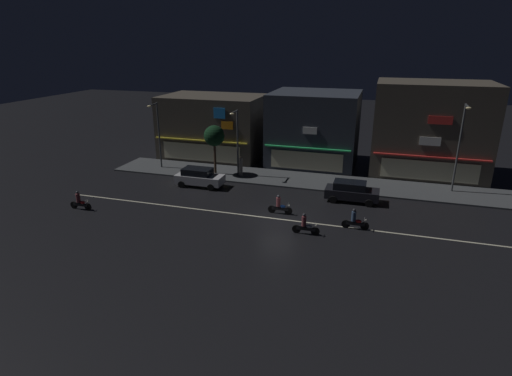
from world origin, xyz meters
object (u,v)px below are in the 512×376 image
at_px(parked_car_near_kerb, 351,191).
at_px(parked_car_trailing, 199,177).
at_px(motorcycle_trailing_far, 80,202).
at_px(motorcycle_lead, 280,206).
at_px(motorcycle_opposite_lane, 305,226).
at_px(streetlamp_east, 460,142).
at_px(pedestrian_on_sidewalk, 241,166).
at_px(streetlamp_west, 158,130).
at_px(motorcycle_following, 355,221).
at_px(streetlamp_mid, 237,137).
at_px(traffic_cone, 343,194).

distance_m(parked_car_near_kerb, parked_car_trailing, 13.50).
bearing_deg(motorcycle_trailing_far, parked_car_near_kerb, -161.74).
distance_m(motorcycle_lead, motorcycle_opposite_lane, 3.89).
bearing_deg(streetlamp_east, parked_car_trailing, -167.87).
bearing_deg(pedestrian_on_sidewalk, parked_car_near_kerb, 62.92).
bearing_deg(streetlamp_west, motorcycle_trailing_far, -92.57).
xyz_separation_m(streetlamp_east, motorcycle_following, (-7.53, -9.90, -3.93)).
relative_size(parked_car_trailing, motorcycle_trailing_far, 2.26).
relative_size(streetlamp_east, motorcycle_following, 3.98).
xyz_separation_m(motorcycle_opposite_lane, motorcycle_trailing_far, (-17.65, -0.78, 0.00)).
xyz_separation_m(streetlamp_mid, traffic_cone, (10.39, -2.76, -3.65)).
xyz_separation_m(streetlamp_east, parked_car_trailing, (-21.73, -4.67, -3.70)).
height_order(parked_car_near_kerb, parked_car_trailing, same).
relative_size(streetlamp_east, pedestrian_on_sidewalk, 3.89).
distance_m(motorcycle_trailing_far, traffic_cone, 21.24).
distance_m(streetlamp_east, motorcycle_lead, 16.36).
bearing_deg(streetlamp_mid, motorcycle_opposite_lane, -50.91).
xyz_separation_m(parked_car_near_kerb, motorcycle_following, (0.70, -5.41, -0.24)).
xyz_separation_m(pedestrian_on_sidewalk, motorcycle_opposite_lane, (8.33, -10.77, -0.41)).
xyz_separation_m(parked_car_near_kerb, traffic_cone, (-0.73, 0.65, -0.59)).
height_order(streetlamp_mid, parked_car_near_kerb, streetlamp_mid).
height_order(motorcycle_lead, motorcycle_following, same).
bearing_deg(pedestrian_on_sidewalk, streetlamp_mid, -79.31).
distance_m(streetlamp_west, motorcycle_lead, 16.95).
relative_size(streetlamp_mid, motorcycle_opposite_lane, 3.33).
bearing_deg(parked_car_trailing, streetlamp_mid, 56.38).
distance_m(streetlamp_west, parked_car_trailing, 7.85).
bearing_deg(streetlamp_west, motorcycle_lead, -28.40).
bearing_deg(motorcycle_lead, parked_car_trailing, 149.51).
relative_size(streetlamp_mid, streetlamp_east, 0.84).
bearing_deg(motorcycle_trailing_far, streetlamp_mid, -131.69).
relative_size(pedestrian_on_sidewalk, motorcycle_lead, 1.02).
bearing_deg(motorcycle_lead, motorcycle_trailing_far, -170.81).
bearing_deg(traffic_cone, motorcycle_trailing_far, -155.91).
bearing_deg(traffic_cone, streetlamp_mid, 165.12).
height_order(pedestrian_on_sidewalk, traffic_cone, pedestrian_on_sidewalk).
height_order(pedestrian_on_sidewalk, motorcycle_following, pedestrian_on_sidewalk).
bearing_deg(streetlamp_mid, streetlamp_east, 3.22).
bearing_deg(streetlamp_west, motorcycle_following, -23.94).
bearing_deg(motorcycle_opposite_lane, streetlamp_east, -126.40).
bearing_deg(streetlamp_east, streetlamp_mid, -176.78).
bearing_deg(parked_car_near_kerb, streetlamp_east, 28.65).
bearing_deg(motorcycle_lead, motorcycle_following, -15.74).
height_order(streetlamp_mid, parked_car_trailing, streetlamp_mid).
height_order(pedestrian_on_sidewalk, motorcycle_lead, pedestrian_on_sidewalk).
relative_size(pedestrian_on_sidewalk, motorcycle_opposite_lane, 1.02).
bearing_deg(parked_car_near_kerb, motorcycle_opposite_lane, -108.77).
relative_size(parked_car_trailing, motorcycle_following, 2.26).
height_order(streetlamp_mid, motorcycle_lead, streetlamp_mid).
bearing_deg(parked_car_near_kerb, motorcycle_following, -82.62).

